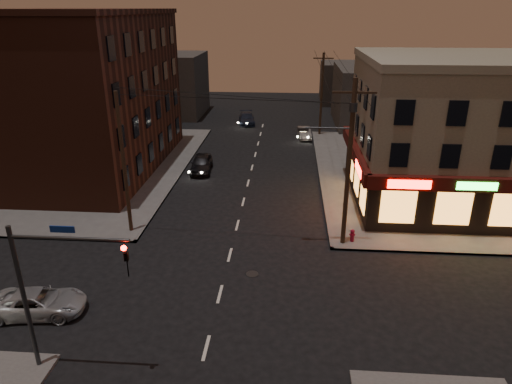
# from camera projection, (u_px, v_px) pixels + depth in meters

# --- Properties ---
(ground) EXTENTS (120.00, 120.00, 0.00)m
(ground) POSITION_uv_depth(u_px,v_px,m) (220.00, 294.00, 23.36)
(ground) COLOR black
(ground) RESTS_ON ground
(sidewalk_ne) EXTENTS (24.00, 28.00, 0.15)m
(sidewalk_ne) POSITION_uv_depth(u_px,v_px,m) (457.00, 175.00, 39.65)
(sidewalk_ne) COLOR #514F4C
(sidewalk_ne) RESTS_ON ground
(sidewalk_nw) EXTENTS (24.00, 28.00, 0.15)m
(sidewalk_nw) POSITION_uv_depth(u_px,v_px,m) (57.00, 166.00, 42.13)
(sidewalk_nw) COLOR #514F4C
(sidewalk_nw) RESTS_ON ground
(pizza_building) EXTENTS (15.85, 12.85, 10.50)m
(pizza_building) POSITION_uv_depth(u_px,v_px,m) (465.00, 132.00, 32.66)
(pizza_building) COLOR gray
(pizza_building) RESTS_ON sidewalk_ne
(brick_apartment) EXTENTS (12.00, 20.00, 13.00)m
(brick_apartment) POSITION_uv_depth(u_px,v_px,m) (84.00, 95.00, 39.42)
(brick_apartment) COLOR #452116
(brick_apartment) RESTS_ON sidewalk_nw
(bg_building_ne_a) EXTENTS (10.00, 12.00, 7.00)m
(bg_building_ne_a) POSITION_uv_depth(u_px,v_px,m) (377.00, 96.00, 56.20)
(bg_building_ne_a) COLOR #3F3D3A
(bg_building_ne_a) RESTS_ON ground
(bg_building_nw) EXTENTS (9.00, 10.00, 8.00)m
(bg_building_nw) POSITION_uv_depth(u_px,v_px,m) (170.00, 84.00, 61.57)
(bg_building_nw) COLOR #3F3D3A
(bg_building_nw) RESTS_ON ground
(bg_building_ne_b) EXTENTS (8.00, 8.00, 6.00)m
(bg_building_ne_b) POSITION_uv_depth(u_px,v_px,m) (348.00, 83.00, 69.46)
(bg_building_ne_b) COLOR #3F3D3A
(bg_building_ne_b) RESTS_ON ground
(utility_pole_main) EXTENTS (4.20, 0.44, 10.00)m
(utility_pole_main) POSITION_uv_depth(u_px,v_px,m) (347.00, 156.00, 26.09)
(utility_pole_main) COLOR #382619
(utility_pole_main) RESTS_ON sidewalk_ne
(utility_pole_far) EXTENTS (0.26, 0.26, 9.00)m
(utility_pole_far) POSITION_uv_depth(u_px,v_px,m) (322.00, 95.00, 50.72)
(utility_pole_far) COLOR #382619
(utility_pole_far) RESTS_ON sidewalk_ne
(utility_pole_west) EXTENTS (0.24, 0.24, 9.00)m
(utility_pole_west) POSITION_uv_depth(u_px,v_px,m) (124.00, 165.00, 28.09)
(utility_pole_west) COLOR #382619
(utility_pole_west) RESTS_ON sidewalk_nw
(traffic_signal) EXTENTS (4.49, 0.32, 6.47)m
(traffic_signal) POSITION_uv_depth(u_px,v_px,m) (47.00, 281.00, 17.00)
(traffic_signal) COLOR #333538
(traffic_signal) RESTS_ON ground
(suv_cross) EXTENTS (4.63, 2.55, 1.23)m
(suv_cross) POSITION_uv_depth(u_px,v_px,m) (38.00, 303.00, 21.66)
(suv_cross) COLOR #A0A4A9
(suv_cross) RESTS_ON ground
(sedan_near) EXTENTS (2.09, 4.51, 1.49)m
(sedan_near) POSITION_uv_depth(u_px,v_px,m) (202.00, 163.00, 40.63)
(sedan_near) COLOR black
(sedan_near) RESTS_ON ground
(sedan_mid) EXTENTS (1.71, 3.88, 1.24)m
(sedan_mid) POSITION_uv_depth(u_px,v_px,m) (304.00, 133.00, 51.02)
(sedan_mid) COLOR slate
(sedan_mid) RESTS_ON ground
(sedan_far) EXTENTS (2.50, 4.84, 1.34)m
(sedan_far) POSITION_uv_depth(u_px,v_px,m) (247.00, 119.00, 57.31)
(sedan_far) COLOR #192032
(sedan_far) RESTS_ON ground
(fire_hydrant) EXTENTS (0.35, 0.35, 0.81)m
(fire_hydrant) POSITION_uv_depth(u_px,v_px,m) (352.00, 235.00, 28.17)
(fire_hydrant) COLOR maroon
(fire_hydrant) RESTS_ON sidewalk_ne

